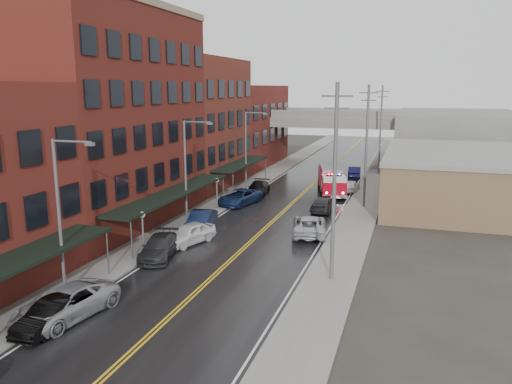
% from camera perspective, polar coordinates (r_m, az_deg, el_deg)
% --- Properties ---
extents(road, '(11.00, 160.00, 0.02)m').
position_cam_1_polar(road, '(46.95, 2.81, -2.56)').
color(road, black).
rests_on(road, ground).
extents(sidewalk_left, '(3.00, 160.00, 0.15)m').
position_cam_1_polar(sidewalk_left, '(49.23, -5.44, -1.85)').
color(sidewalk_left, slate).
rests_on(sidewalk_left, ground).
extents(sidewalk_right, '(3.00, 160.00, 0.15)m').
position_cam_1_polar(sidewalk_right, '(45.69, 11.71, -3.12)').
color(sidewalk_right, slate).
rests_on(sidewalk_right, ground).
extents(curb_left, '(0.30, 160.00, 0.15)m').
position_cam_1_polar(curb_left, '(48.63, -3.65, -1.99)').
color(curb_left, gray).
rests_on(curb_left, ground).
extents(curb_right, '(0.30, 160.00, 0.15)m').
position_cam_1_polar(curb_right, '(45.87, 9.66, -2.98)').
color(curb_right, gray).
rests_on(curb_right, ground).
extents(brick_building_b, '(9.00, 20.00, 18.00)m').
position_cam_1_polar(brick_building_b, '(44.63, -16.42, 7.93)').
color(brick_building_b, '#5B1D18').
rests_on(brick_building_b, ground).
extents(brick_building_c, '(9.00, 15.00, 15.00)m').
position_cam_1_polar(brick_building_c, '(60.02, -6.97, 7.76)').
color(brick_building_c, maroon).
rests_on(brick_building_c, ground).
extents(brick_building_far, '(9.00, 20.00, 12.00)m').
position_cam_1_polar(brick_building_far, '(76.36, -1.47, 7.57)').
color(brick_building_far, maroon).
rests_on(brick_building_far, ground).
extents(tan_building, '(14.00, 22.00, 5.00)m').
position_cam_1_polar(tan_building, '(54.95, 21.99, 1.36)').
color(tan_building, brown).
rests_on(tan_building, ground).
extents(right_far_block, '(18.00, 30.00, 8.00)m').
position_cam_1_polar(right_far_block, '(84.59, 22.00, 5.77)').
color(right_far_block, slate).
rests_on(right_far_block, ground).
extents(awning_1, '(2.60, 18.00, 3.09)m').
position_cam_1_polar(awning_1, '(42.49, -9.43, -0.12)').
color(awning_1, black).
rests_on(awning_1, ground).
extents(awning_2, '(2.60, 13.00, 3.09)m').
position_cam_1_polar(awning_2, '(58.36, -1.65, 3.27)').
color(awning_2, black).
rests_on(awning_2, ground).
extents(globe_lamp_1, '(0.44, 0.44, 3.12)m').
position_cam_1_polar(globe_lamp_1, '(36.17, -12.85, -3.46)').
color(globe_lamp_1, '#59595B').
rests_on(globe_lamp_1, ground).
extents(globe_lamp_2, '(0.44, 0.44, 3.12)m').
position_cam_1_polar(globe_lamp_2, '(48.41, -4.51, 0.65)').
color(globe_lamp_2, '#59595B').
rests_on(globe_lamp_2, ground).
extents(street_lamp_0, '(2.64, 0.22, 9.00)m').
position_cam_1_polar(street_lamp_0, '(29.19, -21.27, -1.82)').
color(street_lamp_0, '#59595B').
rests_on(street_lamp_0, ground).
extents(street_lamp_1, '(2.64, 0.22, 9.00)m').
position_cam_1_polar(street_lamp_1, '(42.57, -7.78, 2.96)').
color(street_lamp_1, '#59595B').
rests_on(street_lamp_1, ground).
extents(street_lamp_2, '(2.64, 0.22, 9.00)m').
position_cam_1_polar(street_lamp_2, '(57.30, -0.93, 5.33)').
color(street_lamp_2, '#59595B').
rests_on(street_lamp_2, ground).
extents(utility_pole_0, '(1.80, 0.24, 12.00)m').
position_cam_1_polar(utility_pole_0, '(29.80, 8.95, 1.32)').
color(utility_pole_0, '#59595B').
rests_on(utility_pole_0, ground).
extents(utility_pole_1, '(1.80, 0.24, 12.00)m').
position_cam_1_polar(utility_pole_1, '(49.48, 12.51, 5.33)').
color(utility_pole_1, '#59595B').
rests_on(utility_pole_1, ground).
extents(utility_pole_2, '(1.80, 0.24, 12.00)m').
position_cam_1_polar(utility_pole_2, '(69.34, 14.05, 7.04)').
color(utility_pole_2, '#59595B').
rests_on(utility_pole_2, ground).
extents(overpass, '(40.00, 10.00, 7.50)m').
position_cam_1_polar(overpass, '(77.07, 9.00, 7.45)').
color(overpass, slate).
rests_on(overpass, ground).
extents(fire_truck, '(4.67, 8.33, 2.90)m').
position_cam_1_polar(fire_truck, '(56.20, 8.63, 1.35)').
color(fire_truck, '#AC071A').
rests_on(fire_truck, ground).
extents(parked_car_left_1, '(1.51, 4.29, 1.41)m').
position_cam_1_polar(parked_car_left_1, '(27.22, -22.40, -12.86)').
color(parked_car_left_1, black).
rests_on(parked_car_left_1, ground).
extents(parked_car_left_2, '(3.62, 6.16, 1.61)m').
position_cam_1_polar(parked_car_left_2, '(27.97, -20.91, -11.84)').
color(parked_car_left_2, gray).
rests_on(parked_car_left_2, ground).
extents(parked_car_left_3, '(3.32, 5.52, 1.50)m').
position_cam_1_polar(parked_car_left_3, '(35.69, -11.02, -6.21)').
color(parked_car_left_3, '#28292B').
rests_on(parked_car_left_3, ground).
extents(parked_car_left_4, '(3.26, 4.99, 1.58)m').
position_cam_1_polar(parked_car_left_4, '(38.38, -7.64, -4.74)').
color(parked_car_left_4, white).
rests_on(parked_car_left_4, ground).
extents(parked_car_left_5, '(2.39, 5.12, 1.62)m').
position_cam_1_polar(parked_car_left_5, '(41.74, -6.32, -3.32)').
color(parked_car_left_5, '#0E1833').
rests_on(parked_car_left_5, ground).
extents(parked_car_left_6, '(3.78, 5.98, 1.54)m').
position_cam_1_polar(parked_car_left_6, '(50.68, -1.88, -0.60)').
color(parked_car_left_6, '#14264E').
rests_on(parked_car_left_6, ground).
extents(parked_car_left_7, '(2.55, 5.27, 1.48)m').
position_cam_1_polar(parked_car_left_7, '(55.17, 0.22, 0.40)').
color(parked_car_left_7, black).
rests_on(parked_car_left_7, ground).
extents(parked_car_right_0, '(3.65, 6.02, 1.56)m').
position_cam_1_polar(parked_car_right_0, '(40.56, 6.09, -3.81)').
color(parked_car_right_0, '#B2B4BB').
rests_on(parked_car_right_0, ground).
extents(parked_car_right_1, '(1.96, 4.77, 1.38)m').
position_cam_1_polar(parked_car_right_1, '(48.30, 7.71, -1.42)').
color(parked_car_right_1, black).
rests_on(parked_car_right_1, ground).
extents(parked_car_right_2, '(1.93, 4.08, 1.35)m').
position_cam_1_polar(parked_car_right_2, '(57.95, 10.79, 0.68)').
color(parked_car_right_2, white).
rests_on(parked_car_right_2, ground).
extents(parked_car_right_3, '(1.94, 4.58, 1.47)m').
position_cam_1_polar(parked_car_right_3, '(67.48, 11.19, 2.28)').
color(parked_car_right_3, black).
rests_on(parked_car_right_3, ground).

